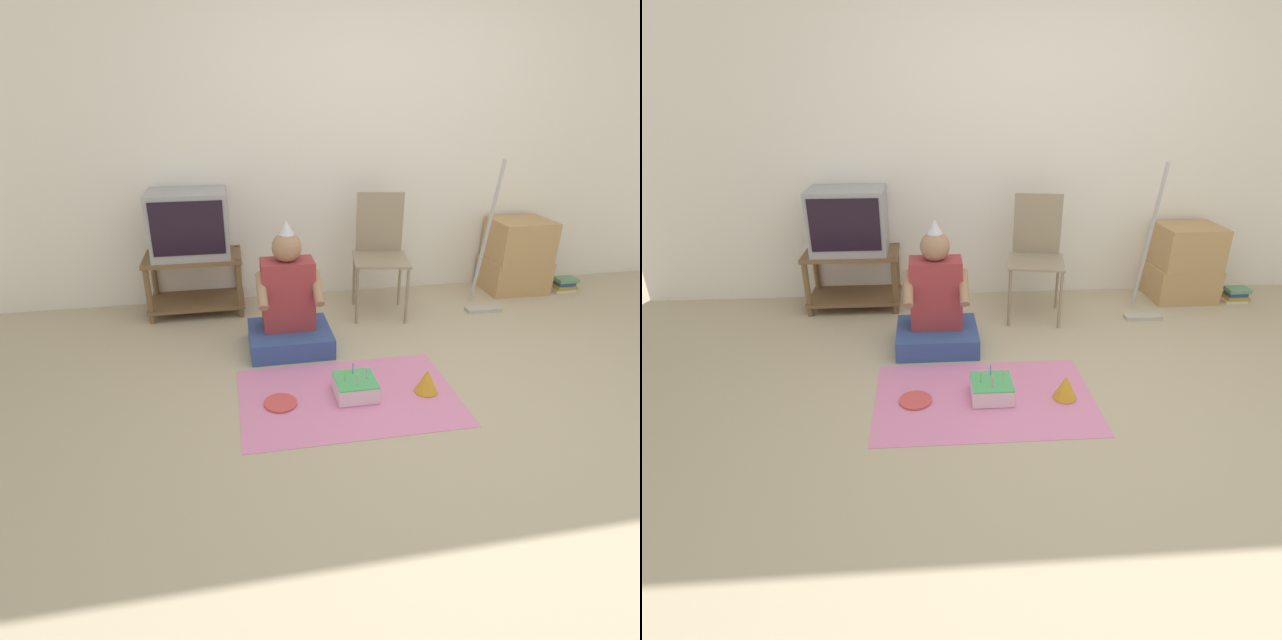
% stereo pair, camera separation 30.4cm
% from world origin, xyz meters
% --- Properties ---
extents(ground_plane, '(16.00, 16.00, 0.00)m').
position_xyz_m(ground_plane, '(0.00, 0.00, 0.00)').
color(ground_plane, tan).
extents(wall_back, '(6.40, 0.06, 2.55)m').
position_xyz_m(wall_back, '(0.00, 1.96, 1.27)').
color(wall_back, white).
rests_on(wall_back, ground_plane).
extents(tv_stand, '(0.74, 0.43, 0.47)m').
position_xyz_m(tv_stand, '(-1.44, 1.71, 0.28)').
color(tv_stand, brown).
rests_on(tv_stand, ground_plane).
extents(tv, '(0.58, 0.42, 0.49)m').
position_xyz_m(tv, '(-1.44, 1.72, 0.71)').
color(tv, '#99999E').
rests_on(tv, tv_stand).
extents(folding_chair, '(0.48, 0.48, 0.92)m').
position_xyz_m(folding_chair, '(-0.01, 1.49, 0.53)').
color(folding_chair, gray).
rests_on(folding_chair, ground_plane).
extents(cardboard_box_stack, '(0.52, 0.41, 0.63)m').
position_xyz_m(cardboard_box_stack, '(1.30, 1.70, 0.31)').
color(cardboard_box_stack, tan).
rests_on(cardboard_box_stack, ground_plane).
extents(dust_mop, '(0.28, 0.28, 1.18)m').
position_xyz_m(dust_mop, '(0.82, 1.35, 0.34)').
color(dust_mop, '#B2ADA3').
rests_on(dust_mop, ground_plane).
extents(book_pile, '(0.20, 0.15, 0.12)m').
position_xyz_m(book_pile, '(1.73, 1.58, 0.06)').
color(book_pile, beige).
rests_on(book_pile, ground_plane).
extents(person_seated, '(0.55, 0.47, 0.88)m').
position_xyz_m(person_seated, '(-0.79, 0.97, 0.28)').
color(person_seated, '#334C8C').
rests_on(person_seated, ground_plane).
extents(party_cloth, '(1.26, 0.81, 0.01)m').
position_xyz_m(party_cloth, '(-0.54, 0.27, 0.00)').
color(party_cloth, pink).
rests_on(party_cloth, ground_plane).
extents(birthday_cake, '(0.24, 0.24, 0.18)m').
position_xyz_m(birthday_cake, '(-0.50, 0.28, 0.06)').
color(birthday_cake, silver).
rests_on(birthday_cake, party_cloth).
extents(party_hat_blue, '(0.14, 0.14, 0.14)m').
position_xyz_m(party_hat_blue, '(-0.07, 0.24, 0.08)').
color(party_hat_blue, gold).
rests_on(party_hat_blue, party_cloth).
extents(paper_plate, '(0.19, 0.19, 0.01)m').
position_xyz_m(paper_plate, '(-0.94, 0.27, 0.01)').
color(paper_plate, '#D84C4C').
rests_on(paper_plate, party_cloth).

